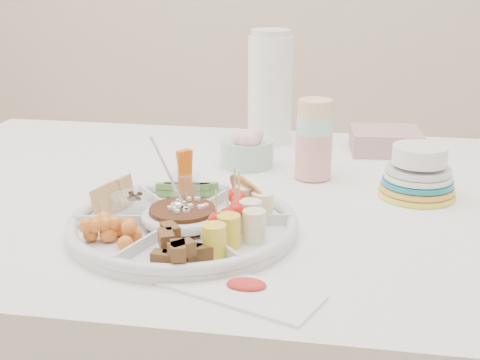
% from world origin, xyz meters
% --- Properties ---
extents(dining_table, '(1.52, 1.02, 0.76)m').
position_xyz_m(dining_table, '(0.00, 0.00, 0.38)').
color(dining_table, white).
rests_on(dining_table, floor).
extents(party_tray, '(0.45, 0.45, 0.04)m').
position_xyz_m(party_tray, '(-0.06, -0.21, 0.78)').
color(party_tray, silver).
rests_on(party_tray, dining_table).
extents(bean_dip, '(0.13, 0.13, 0.04)m').
position_xyz_m(bean_dip, '(-0.06, -0.21, 0.79)').
color(bean_dip, '#5E2411').
rests_on(bean_dip, party_tray).
extents(tortillas, '(0.11, 0.11, 0.06)m').
position_xyz_m(tortillas, '(0.04, -0.13, 0.80)').
color(tortillas, '#9F7948').
rests_on(tortillas, party_tray).
extents(carrot_cucumber, '(0.12, 0.12, 0.09)m').
position_xyz_m(carrot_cucumber, '(-0.09, -0.08, 0.82)').
color(carrot_cucumber, orange).
rests_on(carrot_cucumber, party_tray).
extents(pita_raisins, '(0.12, 0.12, 0.06)m').
position_xyz_m(pita_raisins, '(-0.19, -0.17, 0.80)').
color(pita_raisins, tan).
rests_on(pita_raisins, party_tray).
extents(cherries, '(0.13, 0.13, 0.04)m').
position_xyz_m(cherries, '(-0.16, -0.30, 0.79)').
color(cherries, '#CC580C').
rests_on(cherries, party_tray).
extents(granola_chunks, '(0.11, 0.11, 0.04)m').
position_xyz_m(granola_chunks, '(-0.04, -0.34, 0.79)').
color(granola_chunks, brown).
rests_on(granola_chunks, party_tray).
extents(banana_tomato, '(0.14, 0.14, 0.10)m').
position_xyz_m(banana_tomato, '(0.06, -0.25, 0.82)').
color(banana_tomato, '#FCF77A').
rests_on(banana_tomato, party_tray).
extents(cup_stack, '(0.10, 0.10, 0.21)m').
position_xyz_m(cup_stack, '(0.13, 0.12, 0.86)').
color(cup_stack, beige).
rests_on(cup_stack, dining_table).
extents(thermos, '(0.13, 0.13, 0.28)m').
position_xyz_m(thermos, '(0.00, 0.39, 0.90)').
color(thermos, white).
rests_on(thermos, dining_table).
extents(flower_bowl, '(0.12, 0.12, 0.09)m').
position_xyz_m(flower_bowl, '(-0.02, 0.18, 0.80)').
color(flower_bowl, silver).
rests_on(flower_bowl, dining_table).
extents(napkin_stack, '(0.17, 0.15, 0.05)m').
position_xyz_m(napkin_stack, '(0.29, 0.35, 0.78)').
color(napkin_stack, '#B5888C').
rests_on(napkin_stack, dining_table).
extents(plate_stack, '(0.19, 0.19, 0.09)m').
position_xyz_m(plate_stack, '(0.34, 0.04, 0.81)').
color(plate_stack, gold).
rests_on(plate_stack, dining_table).
extents(placemat, '(0.29, 0.19, 0.01)m').
position_xyz_m(placemat, '(0.05, -0.39, 0.76)').
color(placemat, white).
rests_on(placemat, dining_table).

